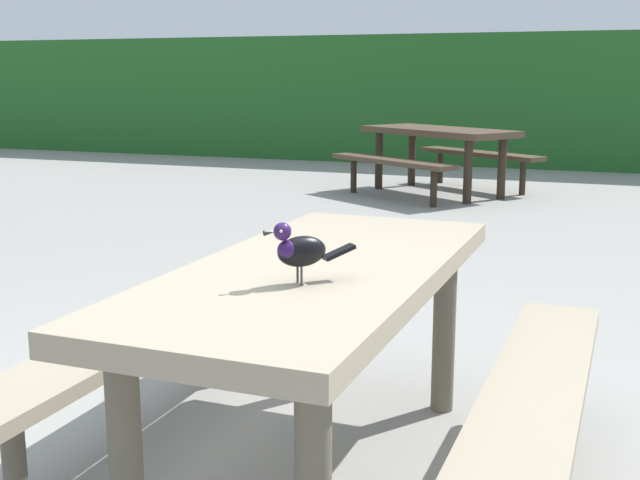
# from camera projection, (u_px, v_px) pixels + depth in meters

# --- Properties ---
(hedge_wall) EXTENTS (28.00, 1.86, 1.91)m
(hedge_wall) POSITION_uv_depth(u_px,v_px,m) (548.00, 100.00, 12.15)
(hedge_wall) COLOR #235B23
(hedge_wall) RESTS_ON ground
(picnic_table_foreground) EXTENTS (1.71, 1.81, 0.74)m
(picnic_table_foreground) POSITION_uv_depth(u_px,v_px,m) (317.00, 318.00, 2.63)
(picnic_table_foreground) COLOR gray
(picnic_table_foreground) RESTS_ON ground
(bird_grackle) EXTENTS (0.22, 0.22, 0.18)m
(bird_grackle) POSITION_uv_depth(u_px,v_px,m) (298.00, 249.00, 2.31)
(bird_grackle) COLOR black
(bird_grackle) RESTS_ON picnic_table_foreground
(picnic_table_mid_left) EXTENTS (2.34, 2.33, 0.74)m
(picnic_table_mid_left) POSITION_uv_depth(u_px,v_px,m) (438.00, 145.00, 9.06)
(picnic_table_mid_left) COLOR #473828
(picnic_table_mid_left) RESTS_ON ground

